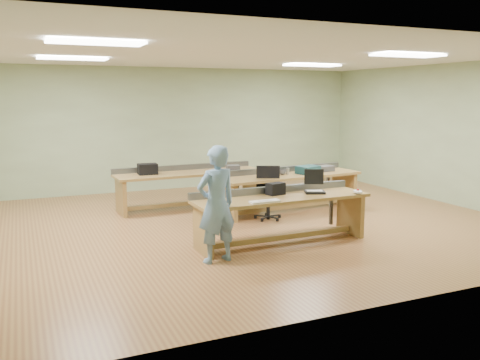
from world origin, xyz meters
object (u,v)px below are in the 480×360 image
at_px(person, 216,204).
at_px(parts_bin_grey, 324,169).
at_px(workbench_mid, 289,183).
at_px(laptop_base, 315,192).
at_px(task_chair, 268,200).
at_px(parts_bin_teal, 308,170).
at_px(camera_bag, 276,189).
at_px(mug, 282,172).
at_px(workbench_back, 189,181).
at_px(drinks_can, 288,171).
at_px(workbench_front, 281,208).

relative_size(person, parts_bin_grey, 4.10).
relative_size(workbench_mid, laptop_base, 9.83).
bearing_deg(task_chair, workbench_mid, 57.38).
relative_size(task_chair, parts_bin_teal, 2.26).
distance_m(camera_bag, mug, 2.10).
bearing_deg(parts_bin_teal, camera_bag, -133.42).
bearing_deg(parts_bin_grey, mug, -174.38).
relative_size(workbench_mid, camera_bag, 11.13).
distance_m(workbench_back, task_chair, 1.90).
height_order(workbench_back, camera_bag, camera_bag).
bearing_deg(parts_bin_teal, person, -140.64).
bearing_deg(workbench_mid, task_chair, -152.39).
bearing_deg(drinks_can, camera_bag, -123.87).
relative_size(laptop_base, parts_bin_teal, 0.72).
bearing_deg(camera_bag, person, -166.13).
bearing_deg(person, laptop_base, -177.06).
xyz_separation_m(task_chair, mug, (0.53, 0.43, 0.44)).
bearing_deg(workbench_front, laptop_base, -0.02).
height_order(workbench_mid, parts_bin_teal, parts_bin_teal).
relative_size(parts_bin_grey, mug, 2.99).
distance_m(laptop_base, parts_bin_teal, 2.12).
distance_m(mug, drinks_can, 0.13).
bearing_deg(workbench_front, parts_bin_grey, 42.85).
xyz_separation_m(laptop_base, parts_bin_grey, (1.48, 2.03, 0.04)).
height_order(workbench_back, drinks_can, drinks_can).
distance_m(person, parts_bin_teal, 3.75).
height_order(task_chair, drinks_can, task_chair).
relative_size(workbench_mid, person, 1.89).
distance_m(workbench_front, drinks_can, 2.31).
bearing_deg(camera_bag, workbench_mid, 42.51).
distance_m(workbench_mid, parts_bin_grey, 0.92).
relative_size(mug, drinks_can, 1.05).
distance_m(workbench_back, parts_bin_teal, 2.47).
bearing_deg(workbench_back, workbench_mid, -34.16).
relative_size(workbench_front, parts_bin_teal, 6.52).
bearing_deg(parts_bin_teal, workbench_mid, 169.90).
bearing_deg(task_chair, camera_bag, -87.92).
bearing_deg(person, mug, -145.73).
bearing_deg(mug, parts_bin_teal, -5.90).
xyz_separation_m(workbench_front, workbench_mid, (1.22, 1.96, 0.00)).
xyz_separation_m(workbench_back, parts_bin_teal, (2.16, -1.18, 0.27)).
xyz_separation_m(workbench_mid, parts_bin_grey, (0.89, 0.09, 0.24)).
distance_m(task_chair, parts_bin_teal, 1.24).
xyz_separation_m(laptop_base, task_chair, (-0.09, 1.50, -0.40)).
height_order(workbench_mid, parts_bin_grey, same).
bearing_deg(drinks_can, workbench_mid, 9.89).
distance_m(person, task_chair, 2.74).
distance_m(parts_bin_grey, mug, 1.04).
bearing_deg(task_chair, parts_bin_grey, 43.04).
height_order(laptop_base, parts_bin_teal, parts_bin_teal).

